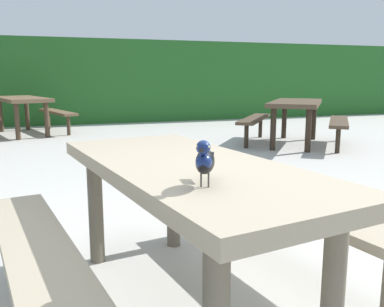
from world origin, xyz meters
TOP-DOWN VIEW (x-y plane):
  - hedge_wall at (0.00, 9.67)m, footprint 28.00×2.11m
  - picnic_table_foreground at (-0.07, 0.15)m, footprint 1.94×1.97m
  - bird_grackle at (-0.15, -0.33)m, footprint 0.16×0.27m
  - picnic_table_mid_left at (3.26, 4.37)m, footprint 2.38×2.38m
  - picnic_table_far_centre at (-1.19, 7.21)m, footprint 2.10×2.12m

SIDE VIEW (x-z plane):
  - picnic_table_foreground at x=-0.07m, z-range 0.19..0.93m
  - picnic_table_mid_left at x=3.26m, z-range 0.19..0.93m
  - picnic_table_far_centre at x=-1.19m, z-range 0.19..0.93m
  - bird_grackle at x=-0.15m, z-range 0.75..0.94m
  - hedge_wall at x=0.00m, z-range 0.00..2.04m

